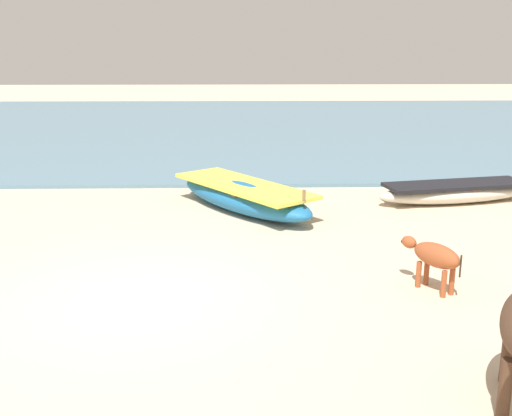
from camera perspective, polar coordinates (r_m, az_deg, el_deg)
ground at (r=8.34m, az=-10.61°, el=-8.27°), size 80.00×80.00×0.00m
sea_water at (r=24.11m, az=-4.51°, el=7.42°), size 60.00×20.00×0.08m
fishing_boat_1 at (r=12.29m, az=-1.14°, el=1.12°), size 3.18×3.69×0.75m
fishing_boat_3 at (r=13.57m, az=17.82°, el=1.43°), size 3.50×1.50×0.61m
calf_near_rust at (r=8.68m, az=16.04°, el=-4.30°), size 0.72×0.94×0.66m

